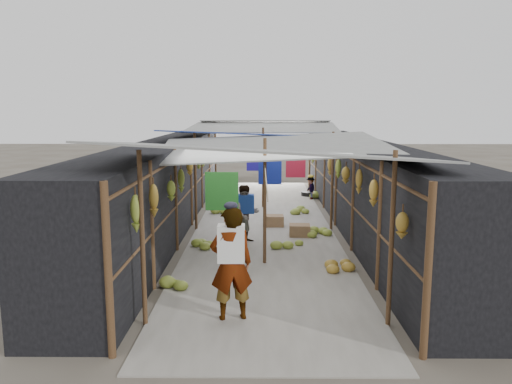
{
  "coord_description": "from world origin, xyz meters",
  "views": [
    {
      "loc": [
        -0.1,
        -6.98,
        3.15
      ],
      "look_at": [
        -0.19,
        4.56,
        1.25
      ],
      "focal_mm": 35.0,
      "sensor_mm": 36.0,
      "label": 1
    }
  ],
  "objects_px": {
    "black_basin": "(309,194)",
    "vendor_seated": "(311,188)",
    "shopper_blue": "(246,214)",
    "crate_near": "(300,231)",
    "vendor_elderly": "(231,264)"
  },
  "relations": [
    {
      "from": "crate_near",
      "to": "vendor_elderly",
      "type": "xyz_separation_m",
      "value": [
        -1.43,
        -5.04,
        0.72
      ]
    },
    {
      "from": "vendor_seated",
      "to": "crate_near",
      "type": "bearing_deg",
      "value": -23.9
    },
    {
      "from": "crate_near",
      "to": "vendor_elderly",
      "type": "relative_size",
      "value": 0.29
    },
    {
      "from": "vendor_elderly",
      "to": "vendor_seated",
      "type": "height_order",
      "value": "vendor_elderly"
    },
    {
      "from": "black_basin",
      "to": "vendor_seated",
      "type": "distance_m",
      "value": 0.81
    },
    {
      "from": "crate_near",
      "to": "vendor_elderly",
      "type": "distance_m",
      "value": 5.29
    },
    {
      "from": "crate_near",
      "to": "vendor_seated",
      "type": "xyz_separation_m",
      "value": [
        0.8,
        5.24,
        0.26
      ]
    },
    {
      "from": "crate_near",
      "to": "black_basin",
      "type": "height_order",
      "value": "crate_near"
    },
    {
      "from": "shopper_blue",
      "to": "vendor_seated",
      "type": "relative_size",
      "value": 1.68
    },
    {
      "from": "crate_near",
      "to": "vendor_seated",
      "type": "relative_size",
      "value": 0.62
    },
    {
      "from": "vendor_elderly",
      "to": "shopper_blue",
      "type": "bearing_deg",
      "value": -103.45
    },
    {
      "from": "vendor_elderly",
      "to": "vendor_seated",
      "type": "bearing_deg",
      "value": -114.52
    },
    {
      "from": "black_basin",
      "to": "shopper_blue",
      "type": "height_order",
      "value": "shopper_blue"
    },
    {
      "from": "crate_near",
      "to": "vendor_seated",
      "type": "distance_m",
      "value": 5.31
    },
    {
      "from": "crate_near",
      "to": "shopper_blue",
      "type": "bearing_deg",
      "value": -154.01
    }
  ]
}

